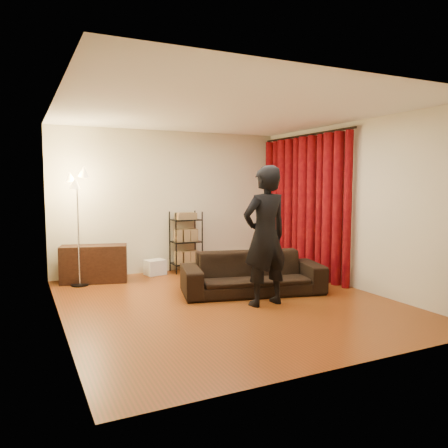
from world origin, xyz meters
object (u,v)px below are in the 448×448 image
media_cabinet (94,264)px  sofa (252,273)px  wire_shelf (186,242)px  storage_boxes (155,267)px  floor_lamp (78,229)px  person (265,236)px

media_cabinet → sofa: bearing=-26.3°
wire_shelf → storage_boxes: bearing=167.7°
media_cabinet → floor_lamp: (-0.26, -0.16, 0.63)m
person → storage_boxes: (-0.82, 2.60, -0.83)m
person → media_cabinet: 3.21m
media_cabinet → person: bearing=-37.2°
sofa → person: person is taller
person → storage_boxes: person is taller
sofa → person: (-0.16, -0.65, 0.66)m
person → storage_boxes: size_ratio=5.59×
storage_boxes → wire_shelf: size_ratio=0.30×
person → sofa: bearing=-110.1°
media_cabinet → storage_boxes: (1.13, 0.13, -0.18)m
person → floor_lamp: 3.19m
sofa → media_cabinet: 2.79m
sofa → person: bearing=-90.8°
person → wire_shelf: (-0.19, 2.65, -0.39)m
person → wire_shelf: bearing=-92.0°
sofa → wire_shelf: bearing=113.1°
sofa → wire_shelf: (-0.35, 2.00, 0.27)m
wire_shelf → sofa: bearing=-96.2°
person → floor_lamp: person is taller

